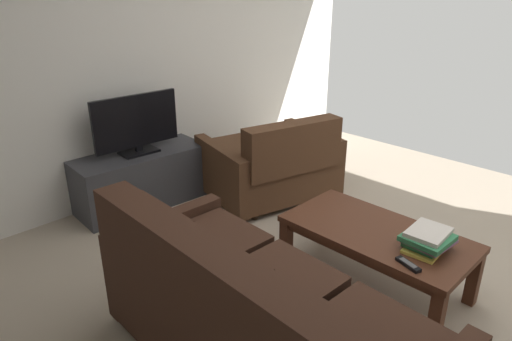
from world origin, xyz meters
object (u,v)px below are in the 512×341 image
(flat_tv, at_px, (136,124))
(book_stack, at_px, (427,239))
(coffee_table, at_px, (377,239))
(tv_remote, at_px, (408,264))
(loveseat_near, at_px, (273,163))
(sofa_main, at_px, (252,319))
(tv_stand, at_px, (142,179))

(flat_tv, distance_m, book_stack, 2.52)
(coffee_table, relative_size, tv_remote, 7.15)
(coffee_table, bearing_deg, loveseat_near, -20.47)
(sofa_main, bearing_deg, flat_tv, -18.57)
(flat_tv, bearing_deg, tv_remote, -175.66)
(loveseat_near, height_order, tv_remote, loveseat_near)
(loveseat_near, height_order, coffee_table, loveseat_near)
(tv_stand, relative_size, tv_remote, 7.22)
(flat_tv, height_order, book_stack, flat_tv)
(loveseat_near, xyz_separation_m, flat_tv, (0.73, 0.95, 0.42))
(loveseat_near, xyz_separation_m, tv_stand, (0.73, 0.95, -0.09))
(sofa_main, distance_m, tv_stand, 2.27)
(loveseat_near, xyz_separation_m, coffee_table, (-1.41, 0.53, 0.01))
(loveseat_near, relative_size, tv_remote, 7.81)
(coffee_table, relative_size, flat_tv, 1.52)
(flat_tv, bearing_deg, coffee_table, -168.95)
(loveseat_near, xyz_separation_m, tv_remote, (-1.75, 0.76, 0.08))
(tv_stand, relative_size, flat_tv, 1.54)
(coffee_table, height_order, flat_tv, flat_tv)
(tv_stand, height_order, book_stack, book_stack)
(book_stack, bearing_deg, tv_remote, 92.73)
(sofa_main, relative_size, tv_remote, 11.13)
(sofa_main, relative_size, coffee_table, 1.56)
(sofa_main, distance_m, loveseat_near, 2.19)
(coffee_table, distance_m, book_stack, 0.35)
(book_stack, height_order, tv_remote, book_stack)
(loveseat_near, height_order, book_stack, loveseat_near)
(loveseat_near, relative_size, flat_tv, 1.66)
(coffee_table, xyz_separation_m, flat_tv, (2.14, 0.42, 0.42))
(book_stack, distance_m, tv_remote, 0.25)
(loveseat_near, height_order, tv_stand, loveseat_near)
(tv_stand, bearing_deg, coffee_table, -168.96)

